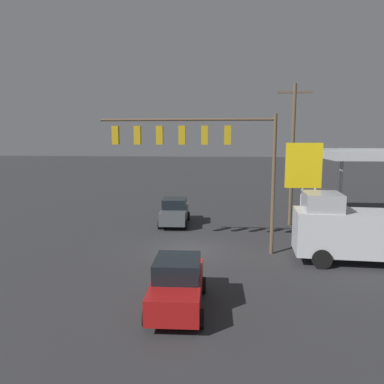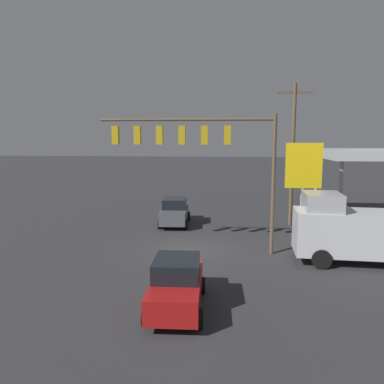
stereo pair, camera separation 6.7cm
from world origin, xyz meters
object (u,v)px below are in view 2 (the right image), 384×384
Objects in this scene: price_sign at (303,170)px; sedan_waiting at (175,212)px; sedan_far at (177,284)px; delivery_truck at (360,231)px; utility_pole at (293,152)px; traffic_signal_assembly at (197,145)px.

sedan_waiting is at bearing -18.53° from price_sign.
sedan_waiting is at bearing -173.64° from sedan_far.
sedan_waiting is at bearing -32.57° from delivery_truck.
sedan_far is (6.47, 13.98, -4.35)m from utility_pole.
price_sign is at bearing -64.05° from delivery_truck.
delivery_truck is 10.39m from sedan_far.
price_sign is 0.87× the size of delivery_truck.
utility_pole is at bearing -132.00° from traffic_signal_assembly.
utility_pole is at bearing -88.02° from price_sign.
traffic_signal_assembly reaches higher than delivery_truck.
utility_pole is 9.47m from sedan_waiting.
delivery_truck is at bearing 112.65° from price_sign.
price_sign is 1.35× the size of sedan_far.
delivery_truck is 1.55× the size of sedan_waiting.
price_sign reaches higher than sedan_far.
traffic_signal_assembly reaches higher than sedan_waiting.
sedan_waiting is (8.39, 0.56, -4.35)m from utility_pole.
price_sign is 12.90m from sedan_far.
delivery_truck is at bearing 122.52° from sedan_far.
sedan_far is (8.56, 5.84, -0.74)m from delivery_truck.
sedan_waiting is (2.13, -6.39, -5.00)m from traffic_signal_assembly.
traffic_signal_assembly is 8.63m from sedan_far.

